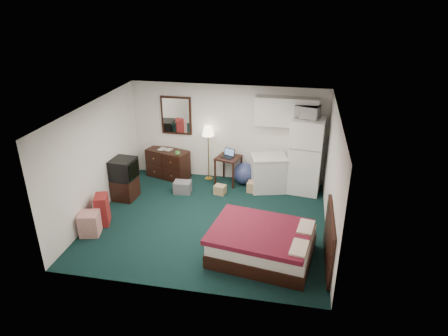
% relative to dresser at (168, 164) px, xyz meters
% --- Properties ---
extents(floor, '(5.00, 4.50, 0.01)m').
position_rel_dresser_xyz_m(floor, '(1.57, -1.98, -0.38)').
color(floor, black).
rests_on(floor, ground).
extents(ceiling, '(5.00, 4.50, 0.01)m').
position_rel_dresser_xyz_m(ceiling, '(1.57, -1.98, 2.12)').
color(ceiling, white).
rests_on(ceiling, walls).
extents(walls, '(5.01, 4.51, 2.50)m').
position_rel_dresser_xyz_m(walls, '(1.57, -1.98, 0.87)').
color(walls, white).
rests_on(walls, floor).
extents(mirror, '(0.80, 0.06, 1.00)m').
position_rel_dresser_xyz_m(mirror, '(0.22, 0.24, 1.27)').
color(mirror, white).
rests_on(mirror, walls).
extents(upper_cabinets, '(1.50, 0.35, 0.70)m').
position_rel_dresser_xyz_m(upper_cabinets, '(3.02, 0.10, 1.57)').
color(upper_cabinets, silver).
rests_on(upper_cabinets, walls).
extents(headboard, '(0.06, 1.56, 1.00)m').
position_rel_dresser_xyz_m(headboard, '(4.03, -3.06, 0.17)').
color(headboard, black).
rests_on(headboard, walls).
extents(dresser, '(1.21, 0.81, 0.76)m').
position_rel_dresser_xyz_m(dresser, '(0.00, 0.00, 0.00)').
color(dresser, black).
rests_on(dresser, floor).
extents(floor_lamp, '(0.38, 0.38, 1.47)m').
position_rel_dresser_xyz_m(floor_lamp, '(1.09, 0.07, 0.36)').
color(floor_lamp, gold).
rests_on(floor_lamp, floor).
extents(desk, '(0.70, 0.70, 0.72)m').
position_rel_dresser_xyz_m(desk, '(1.64, -0.05, -0.02)').
color(desk, black).
rests_on(desk, floor).
extents(exercise_ball, '(0.60, 0.60, 0.57)m').
position_rel_dresser_xyz_m(exercise_ball, '(2.05, -0.02, -0.10)').
color(exercise_ball, navy).
rests_on(exercise_ball, floor).
extents(kitchen_counter, '(0.93, 0.80, 0.88)m').
position_rel_dresser_xyz_m(kitchen_counter, '(2.69, -0.26, 0.06)').
color(kitchen_counter, silver).
rests_on(kitchen_counter, floor).
extents(fridge, '(0.87, 0.87, 1.87)m').
position_rel_dresser_xyz_m(fridge, '(3.57, -0.10, 0.56)').
color(fridge, white).
rests_on(fridge, floor).
extents(bed, '(2.02, 1.69, 0.58)m').
position_rel_dresser_xyz_m(bed, '(2.84, -3.06, -0.09)').
color(bed, '#45080D').
rests_on(bed, floor).
extents(tv_stand, '(0.54, 0.59, 0.51)m').
position_rel_dresser_xyz_m(tv_stand, '(-0.64, -1.35, -0.13)').
color(tv_stand, black).
rests_on(tv_stand, floor).
extents(suitcase, '(0.37, 0.47, 0.66)m').
position_rel_dresser_xyz_m(suitcase, '(-0.64, -2.52, -0.05)').
color(suitcase, maroon).
rests_on(suitcase, floor).
extents(retail_box, '(0.47, 0.47, 0.48)m').
position_rel_dresser_xyz_m(retail_box, '(-0.71, -2.96, -0.14)').
color(retail_box, beige).
rests_on(retail_box, floor).
extents(file_bin, '(0.44, 0.34, 0.29)m').
position_rel_dresser_xyz_m(file_bin, '(0.63, -0.83, -0.23)').
color(file_bin, slate).
rests_on(file_bin, floor).
extents(cardboard_box_a, '(0.31, 0.27, 0.23)m').
position_rel_dresser_xyz_m(cardboard_box_a, '(1.56, -0.72, -0.27)').
color(cardboard_box_a, '#A47C56').
rests_on(cardboard_box_a, floor).
extents(cardboard_box_b, '(0.24, 0.28, 0.26)m').
position_rel_dresser_xyz_m(cardboard_box_b, '(2.31, -0.44, -0.25)').
color(cardboard_box_b, '#A47C56').
rests_on(cardboard_box_b, floor).
extents(laptop, '(0.37, 0.34, 0.20)m').
position_rel_dresser_xyz_m(laptop, '(1.62, -0.09, 0.45)').
color(laptop, black).
rests_on(laptop, desk).
extents(crt_tv, '(0.58, 0.62, 0.50)m').
position_rel_dresser_xyz_m(crt_tv, '(-0.64, -1.33, 0.37)').
color(crt_tv, black).
rests_on(crt_tv, tv_stand).
extents(microwave, '(0.60, 0.44, 0.37)m').
position_rel_dresser_xyz_m(microwave, '(3.51, -0.09, 1.68)').
color(microwave, white).
rests_on(microwave, fridge).
extents(book_a, '(0.17, 0.06, 0.23)m').
position_rel_dresser_xyz_m(book_a, '(-0.24, 0.06, 0.50)').
color(book_a, '#A47C56').
rests_on(book_a, dresser).
extents(book_b, '(0.15, 0.06, 0.21)m').
position_rel_dresser_xyz_m(book_b, '(-0.04, 0.05, 0.48)').
color(book_b, '#A47C56').
rests_on(book_b, dresser).
extents(mug, '(0.16, 0.15, 0.13)m').
position_rel_dresser_xyz_m(mug, '(0.36, -0.26, 0.44)').
color(mug, '#5E9C4E').
rests_on(mug, dresser).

